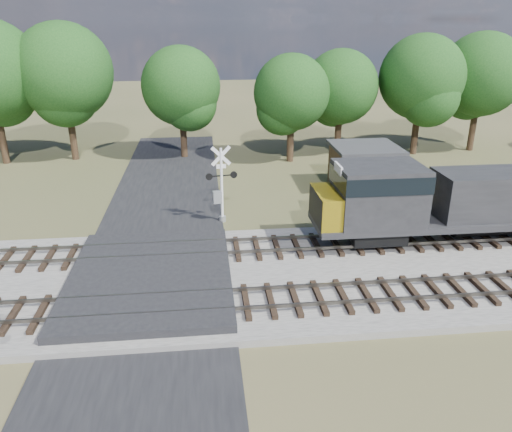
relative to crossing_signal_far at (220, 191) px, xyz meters
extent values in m
plane|color=#3C4625|center=(-3.41, -7.61, -1.87)|extent=(160.00, 160.00, 0.00)
cube|color=gray|center=(6.59, -7.11, -1.72)|extent=(140.00, 10.00, 0.30)
cube|color=black|center=(-3.41, -7.61, -1.83)|extent=(7.00, 60.00, 0.08)
cube|color=#262628|center=(-3.41, -7.11, -1.55)|extent=(7.00, 9.00, 0.62)
cube|color=black|center=(-1.41, -9.61, -1.48)|extent=(44.00, 2.60, 0.18)
cube|color=#544F48|center=(6.59, -10.33, -1.31)|extent=(140.00, 0.08, 0.15)
cube|color=#544F48|center=(6.59, -8.89, -1.31)|extent=(140.00, 0.08, 0.15)
cube|color=black|center=(-1.41, -4.61, -1.48)|extent=(44.00, 2.60, 0.18)
cube|color=#544F48|center=(6.59, -5.33, -1.31)|extent=(140.00, 0.08, 0.15)
cube|color=#544F48|center=(6.59, -3.89, -1.31)|extent=(140.00, 0.08, 0.15)
cylinder|color=silver|center=(0.09, 0.01, 0.31)|extent=(0.15, 0.15, 4.35)
cylinder|color=gray|center=(0.09, 0.01, -1.70)|extent=(0.39, 0.39, 0.33)
cube|color=silver|center=(0.09, 0.01, 2.05)|extent=(1.13, 0.23, 1.14)
cube|color=silver|center=(0.09, 0.01, 2.05)|extent=(1.13, 0.23, 1.14)
cube|color=silver|center=(0.09, 0.01, 1.45)|extent=(0.54, 0.12, 0.24)
cube|color=black|center=(0.09, 0.01, 0.91)|extent=(1.73, 0.34, 0.07)
cylinder|color=red|center=(0.79, 0.13, 0.91)|extent=(0.40, 0.17, 0.39)
cylinder|color=red|center=(-0.61, -0.10, 0.91)|extent=(0.40, 0.17, 0.39)
cube|color=gray|center=(-0.18, -0.03, -0.34)|extent=(0.54, 0.40, 0.71)
cube|color=#4B3120|center=(10.06, 5.12, -0.46)|extent=(4.04, 4.04, 2.81)
cube|color=#313134|center=(10.06, 5.12, 1.04)|extent=(4.44, 4.44, 0.20)
cylinder|color=black|center=(-16.88, 14.60, 0.93)|extent=(0.56, 0.56, 5.59)
cylinder|color=black|center=(-11.54, 15.24, 0.87)|extent=(0.56, 0.56, 5.46)
sphere|color=#143B12|center=(-11.54, 15.24, 5.24)|extent=(7.65, 7.65, 7.65)
cylinder|color=black|center=(-2.45, 14.84, 0.41)|extent=(0.56, 0.56, 4.56)
sphere|color=#143B12|center=(-2.45, 14.84, 4.06)|extent=(6.38, 6.38, 6.38)
cylinder|color=black|center=(6.25, 12.67, 0.28)|extent=(0.56, 0.56, 4.30)
sphere|color=#143B12|center=(6.25, 12.67, 3.72)|extent=(6.02, 6.02, 6.02)
cylinder|color=black|center=(10.73, 14.53, 0.34)|extent=(0.56, 0.56, 4.40)
sphere|color=#143B12|center=(10.73, 14.53, 3.86)|extent=(6.17, 6.17, 6.17)
cylinder|color=black|center=(17.38, 13.92, 0.63)|extent=(0.56, 0.56, 4.99)
sphere|color=#143B12|center=(17.38, 13.92, 4.63)|extent=(6.99, 6.99, 6.99)
cylinder|color=black|center=(22.95, 14.61, 0.66)|extent=(0.56, 0.56, 5.06)
sphere|color=#143B12|center=(22.95, 14.61, 4.71)|extent=(7.08, 7.08, 7.08)
camera|label=1|loc=(-0.90, -26.90, 9.10)|focal=35.00mm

